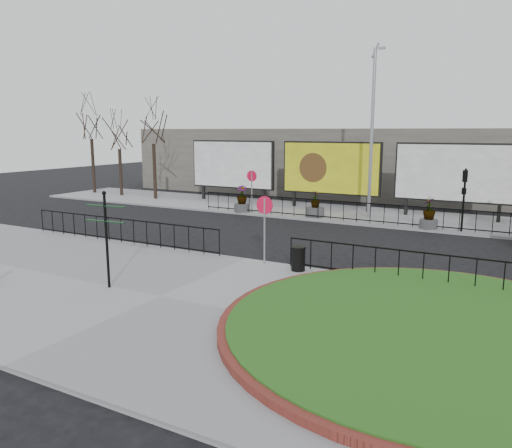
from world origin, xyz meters
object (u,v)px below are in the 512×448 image
Objects in this scene: planter_b at (315,207)px; billboard_mid at (331,168)px; lamp_post at (372,131)px; fingerpost_sign at (106,230)px; planter_c at (429,216)px; litter_bin at (298,258)px; planter_a at (242,201)px.

billboard_mid is at bearing 95.53° from planter_b.
billboard_mid is 4.23m from lamp_post.
fingerpost_sign is 1.97× the size of planter_c.
planter_c is at bearing 75.64° from litter_bin.
fingerpost_sign is at bearing -75.50° from planter_a.
billboard_mid is 3.68m from planter_b.
planter_b is at bearing 6.06° from planter_a.
billboard_mid is 5.80m from planter_a.
planter_c is at bearing 61.56° from fingerpost_sign.
planter_b is (0.72, 14.99, -1.28)m from fingerpost_sign.
planter_b is (4.47, 0.48, -0.11)m from planter_a.
billboard_mid is 18.10m from fingerpost_sign.
fingerpost_sign is (-3.43, -16.11, -2.91)m from lamp_post.
fingerpost_sign is 1.91× the size of planter_a.
litter_bin is at bearing -51.03° from planter_a.
planter_b is at bearing -84.47° from billboard_mid.
planter_a is at bearing -167.44° from lamp_post.
billboard_mid reaches higher than planter_c.
fingerpost_sign reaches higher than litter_bin.
fingerpost_sign is 2.00× the size of planter_b.
lamp_post is 6.20× the size of planter_b.
litter_bin is (3.92, -13.57, -2.05)m from billboard_mid.
lamp_post reaches higher than billboard_mid.
planter_a is (-8.09, 10.00, 0.20)m from litter_bin.
litter_bin is 12.86m from planter_a.
planter_a is at bearing -139.44° from billboard_mid.
billboard_mid reaches higher than litter_bin.
planter_c is (3.47, -1.60, -4.08)m from lamp_post.
planter_c is (6.90, 14.51, -1.17)m from fingerpost_sign.
lamp_post reaches higher than litter_bin.
lamp_post is at bearing 94.48° from litter_bin.
litter_bin is at bearing -73.90° from billboard_mid.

